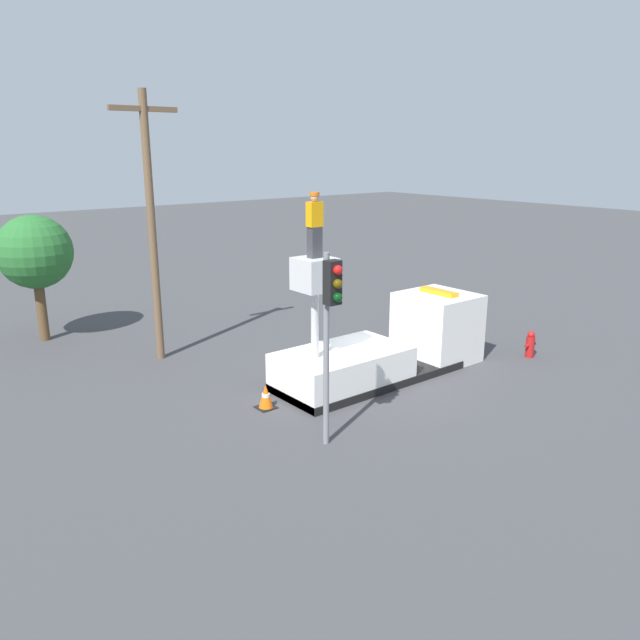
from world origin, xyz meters
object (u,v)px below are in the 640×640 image
worker (315,225)px  traffic_cone_rear (266,397)px  traffic_light_pole (331,312)px  utility_pole (151,220)px  fire_hydrant (530,344)px  bucket_truck (389,347)px  tree_left_bg (35,253)px

worker → traffic_cone_rear: 4.84m
traffic_light_pole → utility_pole: size_ratio=0.54×
worker → fire_hydrant: bearing=-13.3°
traffic_cone_rear → utility_pole: (-0.44, 5.74, 4.32)m
bucket_truck → worker: 4.99m
utility_pole → traffic_light_pole: bearing=-87.4°
worker → tree_left_bg: size_ratio=0.38×
worker → traffic_cone_rear: worker is taller
traffic_light_pole → fire_hydrant: size_ratio=5.06×
traffic_cone_rear → tree_left_bg: bearing=105.8°
utility_pole → fire_hydrant: bearing=-38.1°
bucket_truck → utility_pole: (-4.98, 5.88, 3.78)m
traffic_light_pole → tree_left_bg: bearing=102.3°
utility_pole → worker: bearing=-70.9°
tree_left_bg → bucket_truck: bearing=-54.6°
worker → traffic_light_pole: bearing=-121.5°
fire_hydrant → traffic_light_pole: bearing=-175.0°
worker → utility_pole: bearing=109.1°
traffic_light_pole → tree_left_bg: 13.48m
traffic_light_pole → traffic_cone_rear: traffic_light_pole is taller
worker → traffic_cone_rear: bearing=174.8°
traffic_cone_rear → tree_left_bg: 11.15m
traffic_light_pole → traffic_cone_rear: size_ratio=6.82×
worker → bucket_truck: bearing=0.0°
fire_hydrant → traffic_cone_rear: (-9.44, 2.00, -0.12)m
worker → tree_left_bg: 11.54m
worker → fire_hydrant: (7.84, -1.85, -4.45)m
worker → tree_left_bg: bearing=113.3°
tree_left_bg → worker: bearing=-66.7°
bucket_truck → fire_hydrant: bearing=-20.7°
bucket_truck → fire_hydrant: (4.90, -1.85, -0.42)m
bucket_truck → tree_left_bg: size_ratio=1.56×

